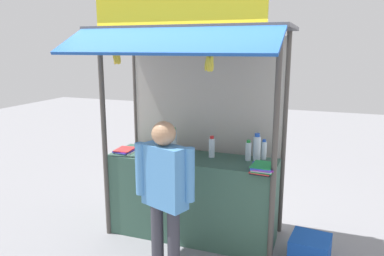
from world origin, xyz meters
name	(u,v)px	position (x,y,z in m)	size (l,w,h in m)	color
ground_plane	(192,235)	(0.00, 0.00, 0.00)	(20.00, 20.00, 0.00)	gray
stall_counter	(192,197)	(0.00, 0.00, 0.50)	(1.97, 0.60, 0.99)	#385B4C
stall_structure	(196,96)	(0.00, 0.15, 1.70)	(2.17, 1.52, 2.82)	#4C4742
water_bottle_mid_left	(212,147)	(0.21, 0.09, 1.11)	(0.07, 0.07, 0.25)	silver
water_bottle_back_left	(173,140)	(-0.31, 0.17, 1.13)	(0.08, 0.08, 0.30)	silver
water_bottle_front_right	(257,148)	(0.73, 0.15, 1.14)	(0.09, 0.09, 0.31)	silver
water_bottle_far_left	(264,150)	(0.80, 0.22, 1.10)	(0.07, 0.07, 0.23)	silver
water_bottle_far_right	(248,151)	(0.64, 0.11, 1.10)	(0.07, 0.07, 0.24)	silver
magazine_stack_front_left	(125,150)	(-0.85, -0.07, 1.01)	(0.23, 0.28, 0.04)	white
magazine_stack_center	(263,168)	(0.86, -0.24, 1.03)	(0.25, 0.30, 0.08)	black
banana_bunch_rightmost	(117,58)	(-0.71, -0.40, 2.14)	(0.10, 0.10, 0.27)	#332D23
banana_bunch_inner_left	(210,63)	(0.33, -0.40, 2.10)	(0.10, 0.09, 0.32)	#332D23
vendor_person	(165,187)	(0.05, -0.89, 0.96)	(0.60, 0.34, 1.59)	#383842
plastic_crate	(310,249)	(1.38, -0.10, 0.14)	(0.40, 0.40, 0.28)	#194CB2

